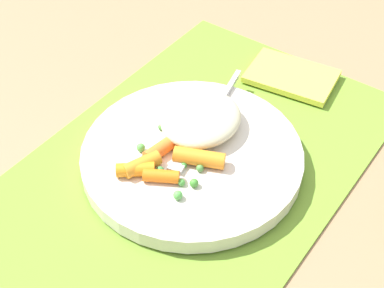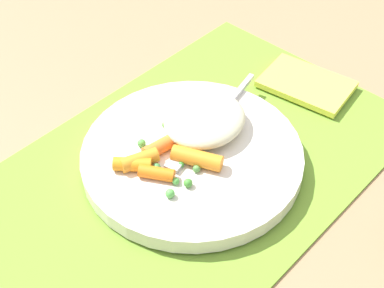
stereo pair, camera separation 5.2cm
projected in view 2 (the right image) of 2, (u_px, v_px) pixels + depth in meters
The scene contains 8 objects.
ground_plane at pixel (192, 166), 0.64m from camera, with size 2.40×2.40×0.00m, color #997551.
placemat at pixel (192, 164), 0.63m from camera, with size 0.49×0.32×0.01m, color olive.
plate at pixel (192, 157), 0.63m from camera, with size 0.24×0.24×0.02m, color silver.
rice_mound at pixel (205, 119), 0.63m from camera, with size 0.10×0.09×0.03m, color beige.
carrot_portion at pixel (163, 159), 0.60m from camera, with size 0.09×0.09×0.02m.
pea_scatter at pixel (166, 161), 0.60m from camera, with size 0.08×0.09×0.01m.
fork at pixel (207, 130), 0.64m from camera, with size 0.19×0.05×0.01m.
napkin at pixel (306, 84), 0.72m from camera, with size 0.07×0.11×0.01m, color #EAE54C.
Camera 2 is at (0.32, 0.30, 0.47)m, focal length 53.30 mm.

